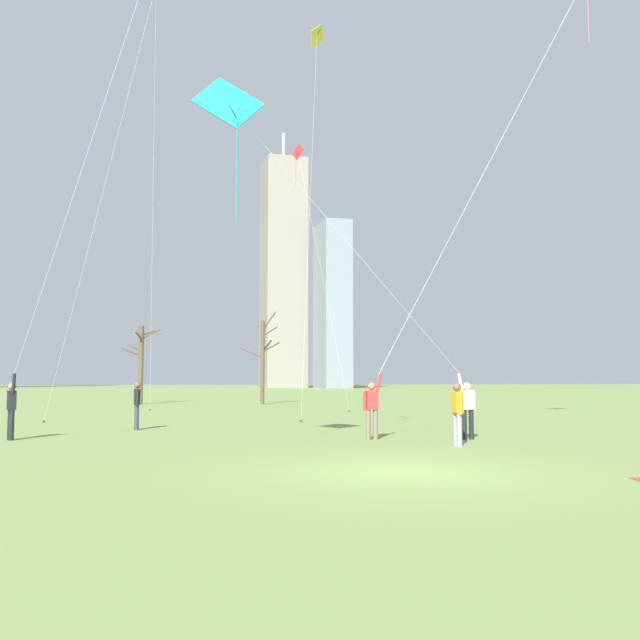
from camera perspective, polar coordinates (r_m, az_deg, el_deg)
The scene contains 13 objects.
ground_plane at distance 13.22m, azimuth 6.88°, elevation -12.27°, with size 400.00×400.00×0.00m, color #7A934C.
kite_flyer_far_back_pink at distance 20.52m, azimuth 8.44°, elevation 1.30°, with size 7.97×1.40×15.35m.
kite_flyer_midfield_center_white at distance 19.32m, azimuth -21.13°, elevation 2.93°, with size 5.55×10.73×15.29m.
kite_flyer_foreground_right_teal at distance 18.85m, azimuth 7.60°, elevation -1.42°, with size 8.40×3.56×8.63m.
bystander_strolling_midfield at distance 24.62m, azimuth -14.76°, elevation -6.59°, with size 0.22×0.51×1.62m.
bystander_watching_nearby at distance 18.38m, azimuth 11.18°, elevation -7.29°, with size 0.22×0.51×1.62m.
distant_kite_drifting_left_orange at distance 48.27m, azimuth -13.29°, elevation 23.77°, with size 0.34×4.14×28.92m.
distant_kite_high_overhead_red at distance 40.54m, azimuth -1.57°, elevation 12.28°, with size 2.53×3.11×15.27m.
distant_kite_drifting_right_yellow at distance 35.60m, azimuth -0.32°, elevation 20.68°, with size 2.19×4.47×18.90m.
bare_tree_far_right_edge at distance 48.09m, azimuth -4.72°, elevation -3.17°, with size 2.61×2.70×6.26m.
bare_tree_rightmost at distance 49.67m, azimuth -14.47°, elevation -3.26°, with size 2.66×2.41×5.38m.
skyline_short_annex at distance 135.85m, azimuth 1.02°, elevation 1.22°, with size 5.29×10.03×32.25m.
skyline_squat_block at distance 146.75m, azimuth -3.04°, elevation 3.85°, with size 8.46×9.89×54.16m.
Camera 1 is at (-4.85, -12.18, 1.71)m, focal length 39.07 mm.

